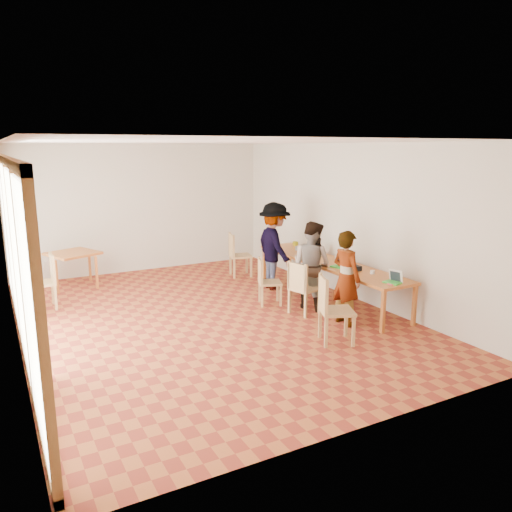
{
  "coord_description": "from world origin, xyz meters",
  "views": [
    {
      "loc": [
        -3.2,
        -7.68,
        2.91
      ],
      "look_at": [
        0.73,
        -0.36,
        1.1
      ],
      "focal_mm": 35.0,
      "sensor_mm": 36.0,
      "label": 1
    }
  ],
  "objects": [
    {
      "name": "chair_mid",
      "position": [
        1.51,
        -0.6,
        0.58
      ],
      "size": [
        0.55,
        0.55,
        0.51
      ],
      "rotation": [
        0.0,
        0.0,
        0.27
      ],
      "color": "tan",
      "rests_on": "ground"
    },
    {
      "name": "window_wall",
      "position": [
        -2.96,
        0.0,
        1.5
      ],
      "size": [
        0.1,
        8.0,
        3.0
      ],
      "primitive_type": "cube",
      "color": "white",
      "rests_on": "ground"
    },
    {
      "name": "person_mid",
      "position": [
        1.9,
        -0.35,
        0.81
      ],
      "size": [
        0.84,
        0.94,
        1.61
      ],
      "primitive_type": "imported",
      "rotation": [
        0.0,
        0.0,
        1.91
      ],
      "color": "gray",
      "rests_on": "ground"
    },
    {
      "name": "chair_far",
      "position": [
        1.24,
        0.22,
        0.54
      ],
      "size": [
        0.53,
        0.53,
        0.47
      ],
      "rotation": [
        0.0,
        0.0,
        -0.36
      ],
      "color": "tan",
      "rests_on": "ground"
    },
    {
      "name": "laptop_mid",
      "position": [
        2.39,
        -0.51,
        0.8
      ],
      "size": [
        0.26,
        0.28,
        0.2
      ],
      "rotation": [
        0.0,
        0.0,
        0.31
      ],
      "color": "green",
      "rests_on": "communal_table"
    },
    {
      "name": "person_near",
      "position": [
        1.9,
        -1.36,
        0.8
      ],
      "size": [
        0.44,
        0.62,
        1.59
      ],
      "primitive_type": "imported",
      "rotation": [
        0.0,
        0.0,
        1.67
      ],
      "color": "gray",
      "rests_on": "ground"
    },
    {
      "name": "chair_spare",
      "position": [
        -2.39,
        1.91,
        0.62
      ],
      "size": [
        0.47,
        0.47,
        0.54
      ],
      "rotation": [
        0.0,
        0.0,
        3.15
      ],
      "color": "tan",
      "rests_on": "ground"
    },
    {
      "name": "laptop_far",
      "position": [
        2.64,
        0.52,
        0.81
      ],
      "size": [
        0.31,
        0.32,
        0.22
      ],
      "rotation": [
        0.0,
        0.0,
        -0.4
      ],
      "color": "green",
      "rests_on": "communal_table"
    },
    {
      "name": "black_pouch",
      "position": [
        2.48,
        -0.84,
        0.8
      ],
      "size": [
        0.16,
        0.26,
        0.09
      ],
      "primitive_type": "cube",
      "color": "black",
      "rests_on": "communal_table"
    },
    {
      "name": "condiment_cup",
      "position": [
        2.6,
        -1.2,
        0.78
      ],
      "size": [
        0.08,
        0.08,
        0.06
      ],
      "primitive_type": "cylinder",
      "color": "white",
      "rests_on": "communal_table"
    },
    {
      "name": "chair_near",
      "position": [
        1.17,
        -1.9,
        0.64
      ],
      "size": [
        0.63,
        0.63,
        0.55
      ],
      "rotation": [
        0.0,
        0.0,
        -0.4
      ],
      "color": "tan",
      "rests_on": "ground"
    },
    {
      "name": "wall_front",
      "position": [
        0.0,
        -4.0,
        1.5
      ],
      "size": [
        6.0,
        0.1,
        3.0
      ],
      "primitive_type": "cube",
      "color": "beige",
      "rests_on": "ground"
    },
    {
      "name": "yellow_mug",
      "position": [
        2.76,
        1.55,
        0.8
      ],
      "size": [
        0.17,
        0.17,
        0.1
      ],
      "primitive_type": "imported",
      "rotation": [
        0.0,
        0.0,
        0.43
      ],
      "color": "gold",
      "rests_on": "communal_table"
    },
    {
      "name": "ceiling",
      "position": [
        0.0,
        0.0,
        3.02
      ],
      "size": [
        6.0,
        8.0,
        0.04
      ],
      "primitive_type": "cube",
      "color": "white",
      "rests_on": "wall_back"
    },
    {
      "name": "pink_phone",
      "position": [
        2.37,
        -1.88,
        0.76
      ],
      "size": [
        0.05,
        0.1,
        0.01
      ],
      "primitive_type": "cube",
      "color": "#E4435D",
      "rests_on": "communal_table"
    },
    {
      "name": "communal_table",
      "position": [
        2.5,
        -0.04,
        0.7
      ],
      "size": [
        0.8,
        4.0,
        0.75
      ],
      "color": "#A75E25",
      "rests_on": "ground"
    },
    {
      "name": "clear_glass",
      "position": [
        2.53,
        1.14,
        0.8
      ],
      "size": [
        0.07,
        0.07,
        0.09
      ],
      "primitive_type": "cylinder",
      "color": "silver",
      "rests_on": "communal_table"
    },
    {
      "name": "person_far",
      "position": [
        1.94,
        1.07,
        0.91
      ],
      "size": [
        0.77,
        1.22,
        1.82
      ],
      "primitive_type": "imported",
      "rotation": [
        0.0,
        0.0,
        1.49
      ],
      "color": "gray",
      "rests_on": "ground"
    },
    {
      "name": "chair_empty",
      "position": [
        1.69,
        2.39,
        0.61
      ],
      "size": [
        0.55,
        0.55,
        0.53
      ],
      "rotation": [
        0.0,
        0.0,
        -0.23
      ],
      "color": "tan",
      "rests_on": "ground"
    },
    {
      "name": "side_table",
      "position": [
        -1.74,
        3.2,
        0.67
      ],
      "size": [
        0.9,
        0.9,
        0.75
      ],
      "rotation": [
        0.0,
        0.0,
        0.38
      ],
      "color": "#A75E25",
      "rests_on": "ground"
    },
    {
      "name": "laptop_near",
      "position": [
        2.5,
        -1.83,
        0.81
      ],
      "size": [
        0.28,
        0.3,
        0.22
      ],
      "rotation": [
        0.0,
        0.0,
        0.25
      ],
      "color": "green",
      "rests_on": "communal_table"
    },
    {
      "name": "ground",
      "position": [
        0.0,
        0.0,
        0.0
      ],
      "size": [
        8.0,
        8.0,
        0.0
      ],
      "primitive_type": "plane",
      "color": "#9B4C25",
      "rests_on": "ground"
    },
    {
      "name": "wall_back",
      "position": [
        0.0,
        4.0,
        1.5
      ],
      "size": [
        6.0,
        0.1,
        3.0
      ],
      "primitive_type": "cube",
      "color": "beige",
      "rests_on": "ground"
    },
    {
      "name": "wall_right",
      "position": [
        3.0,
        0.0,
        1.5
      ],
      "size": [
        0.1,
        8.0,
        3.0
      ],
      "primitive_type": "cube",
      "color": "beige",
      "rests_on": "ground"
    },
    {
      "name": "green_bottle",
      "position": [
        2.36,
        0.17,
        0.89
      ],
      "size": [
        0.07,
        0.07,
        0.28
      ],
      "primitive_type": "cylinder",
      "color": "#197B39",
      "rests_on": "communal_table"
    }
  ]
}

